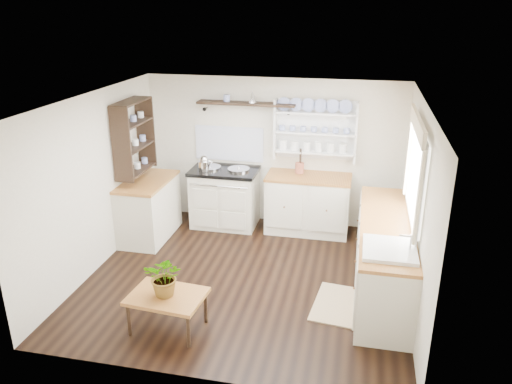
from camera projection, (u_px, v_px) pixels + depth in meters
The scene contains 19 objects.
floor at pixel (246, 278), 6.46m from camera, with size 4.00×3.80×0.01m, color black.
wall_back at pixel (273, 152), 7.79m from camera, with size 4.00×0.02×2.30m, color beige.
wall_right at pixel (417, 208), 5.66m from camera, with size 0.02×3.80×2.30m, color beige.
wall_left at pixel (95, 183), 6.44m from camera, with size 0.02×3.80×2.30m, color beige.
ceiling at pixel (245, 100), 5.64m from camera, with size 4.00×3.80×0.01m, color white.
window at pixel (415, 169), 5.66m from camera, with size 0.08×1.55×1.22m.
aga_cooker at pixel (225, 197), 7.86m from camera, with size 1.03×0.72×0.96m.
back_cabinets at pixel (308, 203), 7.64m from camera, with size 1.27×0.63×0.90m.
right_cabinets at pixel (384, 255), 6.05m from camera, with size 0.62×2.43×0.90m.
belfast_sink at pixel (389, 260), 5.24m from camera, with size 0.55×0.60×0.45m.
left_cabinets at pixel (149, 208), 7.45m from camera, with size 0.62×1.13×0.90m.
plate_rack at pixel (316, 129), 7.48m from camera, with size 1.20×0.22×0.90m.
high_shelf at pixel (246, 104), 7.48m from camera, with size 1.50×0.29×0.16m.
left_shelving at pixel (134, 137), 7.09m from camera, with size 0.28×0.80×1.05m, color black.
kettle at pixel (204, 163), 7.61m from camera, with size 0.19×0.19×0.23m, color silver, non-canonical shape.
utensil_crock at pixel (299, 168), 7.55m from camera, with size 0.13×0.13×0.16m, color #994E38.
center_table at pixel (167, 299), 5.31m from camera, with size 0.83×0.63×0.43m.
potted_plant at pixel (165, 276), 5.22m from camera, with size 0.40×0.35×0.45m, color #3F7233.
floor_rug at pixel (338, 304), 5.87m from camera, with size 0.55×0.85×0.02m, color #8B6451.
Camera 1 is at (1.31, -5.49, 3.32)m, focal length 35.00 mm.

